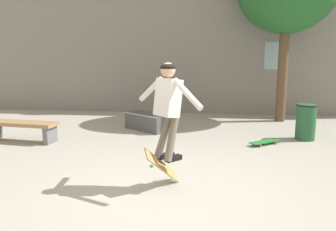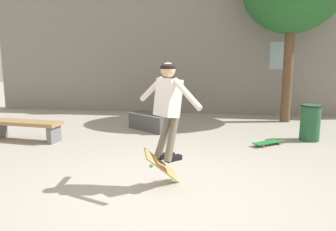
{
  "view_description": "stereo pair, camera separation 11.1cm",
  "coord_description": "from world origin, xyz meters",
  "px_view_note": "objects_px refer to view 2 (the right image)",
  "views": [
    {
      "loc": [
        0.61,
        -4.44,
        1.89
      ],
      "look_at": [
        0.05,
        0.12,
        1.09
      ],
      "focal_mm": 35.0,
      "sensor_mm": 36.0,
      "label": 1
    },
    {
      "loc": [
        0.72,
        -4.43,
        1.89
      ],
      "look_at": [
        0.05,
        0.12,
        1.09
      ],
      "focal_mm": 35.0,
      "sensor_mm": 36.0,
      "label": 2
    }
  ],
  "objects_px": {
    "park_bench": "(26,126)",
    "skateboard_flipping": "(162,166)",
    "skater": "(168,103)",
    "skateboard_resting": "(268,142)",
    "trash_bin": "(310,122)",
    "skate_ledge": "(151,121)"
  },
  "relations": [
    {
      "from": "park_bench",
      "to": "trash_bin",
      "type": "height_order",
      "value": "trash_bin"
    },
    {
      "from": "skate_ledge",
      "to": "skateboard_flipping",
      "type": "relative_size",
      "value": 1.82
    },
    {
      "from": "trash_bin",
      "to": "skateboard_flipping",
      "type": "distance_m",
      "value": 4.43
    },
    {
      "from": "skater",
      "to": "skateboard_resting",
      "type": "xyz_separation_m",
      "value": [
        1.83,
        2.71,
        -1.2
      ]
    },
    {
      "from": "skater",
      "to": "skateboard_resting",
      "type": "bearing_deg",
      "value": 8.8
    },
    {
      "from": "skate_ledge",
      "to": "skateboard_resting",
      "type": "height_order",
      "value": "skate_ledge"
    },
    {
      "from": "park_bench",
      "to": "skateboard_resting",
      "type": "distance_m",
      "value": 5.56
    },
    {
      "from": "park_bench",
      "to": "skater",
      "type": "bearing_deg",
      "value": -25.59
    },
    {
      "from": "skater",
      "to": "skateboard_resting",
      "type": "distance_m",
      "value": 3.49
    },
    {
      "from": "skate_ledge",
      "to": "trash_bin",
      "type": "bearing_deg",
      "value": 28.4
    },
    {
      "from": "skater",
      "to": "skateboard_resting",
      "type": "relative_size",
      "value": 1.89
    },
    {
      "from": "trash_bin",
      "to": "skater",
      "type": "bearing_deg",
      "value": -130.69
    },
    {
      "from": "trash_bin",
      "to": "park_bench",
      "type": "bearing_deg",
      "value": -171.51
    },
    {
      "from": "trash_bin",
      "to": "skate_ledge",
      "type": "bearing_deg",
      "value": 171.36
    },
    {
      "from": "skater",
      "to": "skateboard_flipping",
      "type": "bearing_deg",
      "value": 126.55
    },
    {
      "from": "trash_bin",
      "to": "skateboard_flipping",
      "type": "relative_size",
      "value": 1.15
    },
    {
      "from": "trash_bin",
      "to": "skateboard_resting",
      "type": "relative_size",
      "value": 1.14
    },
    {
      "from": "skate_ledge",
      "to": "skater",
      "type": "xyz_separation_m",
      "value": [
        1.05,
        -3.91,
        1.05
      ]
    },
    {
      "from": "park_bench",
      "to": "skateboard_flipping",
      "type": "distance_m",
      "value": 4.3
    },
    {
      "from": "skate_ledge",
      "to": "skateboard_flipping",
      "type": "xyz_separation_m",
      "value": [
        0.96,
        -3.9,
        0.1
      ]
    },
    {
      "from": "park_bench",
      "to": "trash_bin",
      "type": "relative_size",
      "value": 2.1
    },
    {
      "from": "trash_bin",
      "to": "skateboard_flipping",
      "type": "bearing_deg",
      "value": -131.68
    }
  ]
}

